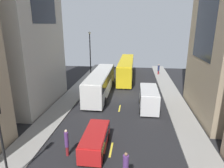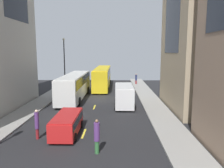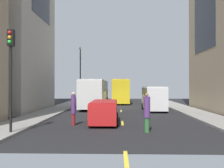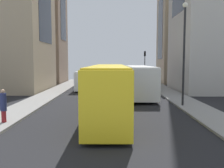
{
  "view_description": "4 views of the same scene",
  "coord_description": "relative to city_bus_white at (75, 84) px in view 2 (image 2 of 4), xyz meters",
  "views": [
    {
      "loc": [
        1.73,
        -26.38,
        9.8
      ],
      "look_at": [
        -1.19,
        -2.12,
        2.46
      ],
      "focal_mm": 31.53,
      "sensor_mm": 36.0,
      "label": 1
    },
    {
      "loc": [
        2.58,
        -29.11,
        6.44
      ],
      "look_at": [
        1.97,
        0.69,
        2.04
      ],
      "focal_mm": 34.92,
      "sensor_mm": 36.0,
      "label": 2
    },
    {
      "loc": [
        -0.27,
        -29.87,
        2.66
      ],
      "look_at": [
        -1.07,
        -0.65,
        2.88
      ],
      "focal_mm": 38.84,
      "sensor_mm": 36.0,
      "label": 3
    },
    {
      "loc": [
        -0.27,
        28.37,
        3.9
      ],
      "look_at": [
        -0.16,
        0.63,
        1.31
      ],
      "focal_mm": 39.24,
      "sensor_mm": 36.0,
      "label": 4
    }
  ],
  "objects": [
    {
      "name": "streetlamp_near",
      "position": [
        -3.04,
        7.04,
        3.28
      ],
      "size": [
        0.44,
        0.44,
        8.61
      ],
      "color": "black",
      "rests_on": "ground"
    },
    {
      "name": "delivery_van_white",
      "position": [
        6.69,
        -4.57,
        -0.5
      ],
      "size": [
        2.25,
        5.18,
        2.58
      ],
      "color": "white",
      "rests_on": "ground"
    },
    {
      "name": "sidewalk_east",
      "position": [
        10.28,
        -0.62,
        -1.93
      ],
      "size": [
        2.69,
        44.0,
        0.15
      ],
      "primitive_type": "cube",
      "color": "gray",
      "rests_on": "ground"
    },
    {
      "name": "lane_stripe_4",
      "position": [
        3.2,
        11.98,
        -2.0
      ],
      "size": [
        0.16,
        2.0,
        0.01
      ],
      "primitive_type": "cube",
      "color": "yellow",
      "rests_on": "ground"
    },
    {
      "name": "ground_plane",
      "position": [
        3.2,
        -0.62,
        -2.01
      ],
      "size": [
        40.87,
        40.87,
        0.0
      ],
      "primitive_type": "plane",
      "color": "black"
    },
    {
      "name": "lane_stripe_1",
      "position": [
        3.2,
        -13.22,
        -2.0
      ],
      "size": [
        0.16,
        2.0,
        0.01
      ],
      "primitive_type": "cube",
      "color": "yellow",
      "rests_on": "ground"
    },
    {
      "name": "lane_stripe_2",
      "position": [
        3.2,
        -4.82,
        -2.0
      ],
      "size": [
        0.16,
        2.0,
        0.01
      ],
      "primitive_type": "cube",
      "color": "yellow",
      "rests_on": "ground"
    },
    {
      "name": "sidewalk_west",
      "position": [
        -3.89,
        -0.62,
        -1.93
      ],
      "size": [
        2.69,
        44.0,
        0.15
      ],
      "primitive_type": "cube",
      "color": "gray",
      "rests_on": "ground"
    },
    {
      "name": "streetcar_yellow",
      "position": [
        3.23,
        9.73,
        0.12
      ],
      "size": [
        2.7,
        14.8,
        3.59
      ],
      "color": "yellow",
      "rests_on": "ground"
    },
    {
      "name": "car_red_0",
      "position": [
        1.9,
        -13.31,
        -1.07
      ],
      "size": [
        1.96,
        4.63,
        1.58
      ],
      "color": "red",
      "rests_on": "ground"
    },
    {
      "name": "lane_stripe_5",
      "position": [
        3.2,
        20.38,
        -2.0
      ],
      "size": [
        0.16,
        2.0,
        0.01
      ],
      "primitive_type": "cube",
      "color": "yellow",
      "rests_on": "ground"
    },
    {
      "name": "pedestrian_crossing_near",
      "position": [
        4.55,
        -16.59,
        -0.82
      ],
      "size": [
        0.37,
        0.37,
        2.25
      ],
      "rotation": [
        0.0,
        0.0,
        3.63
      ],
      "color": "#336B38",
      "rests_on": "ground"
    },
    {
      "name": "pedestrian_walking_far",
      "position": [
        9.66,
        12.95,
        -0.78
      ],
      "size": [
        0.38,
        0.38,
        2.05
      ],
      "rotation": [
        0.0,
        0.0,
        5.71
      ],
      "color": "maroon",
      "rests_on": "ground"
    },
    {
      "name": "pedestrian_waiting_curb",
      "position": [
        -0.1,
        -14.36,
        -0.81
      ],
      "size": [
        0.31,
        0.31,
        2.25
      ],
      "rotation": [
        0.0,
        0.0,
        0.94
      ],
      "color": "maroon",
      "rests_on": "ground"
    },
    {
      "name": "lane_stripe_3",
      "position": [
        3.2,
        3.58,
        -2.0
      ],
      "size": [
        0.16,
        2.0,
        0.01
      ],
      "primitive_type": "cube",
      "color": "yellow",
      "rests_on": "ground"
    },
    {
      "name": "city_bus_white",
      "position": [
        0.0,
        0.0,
        0.0
      ],
      "size": [
        2.8,
        12.85,
        3.35
      ],
      "color": "silver",
      "rests_on": "ground"
    }
  ]
}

